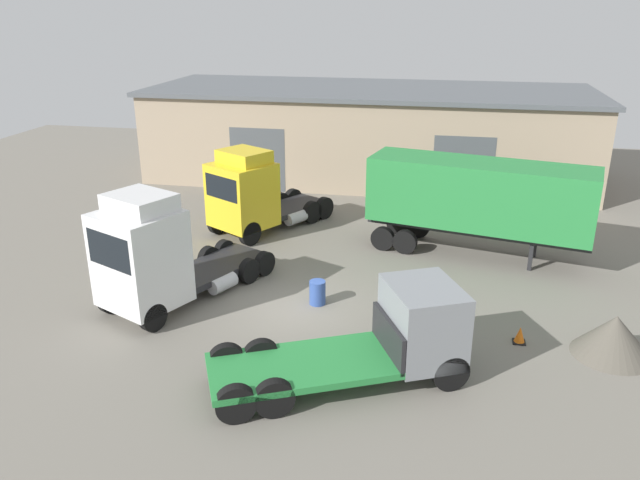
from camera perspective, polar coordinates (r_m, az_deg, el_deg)
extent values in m
plane|color=slate|center=(22.21, -1.95, -6.31)|extent=(60.00, 60.00, 0.00)
cube|color=tan|center=(38.90, 4.45, 9.60)|extent=(25.88, 9.36, 5.11)
cube|color=#565B60|center=(38.47, 4.56, 13.51)|extent=(26.38, 9.86, 0.25)
cube|color=#4C5156|center=(35.79, -5.71, 7.32)|extent=(3.20, 0.08, 3.60)
cube|color=#4C5156|center=(34.27, 12.94, 6.28)|extent=(3.20, 0.08, 3.60)
cube|color=silver|center=(21.79, -16.06, -1.62)|extent=(3.27, 3.22, 3.24)
cube|color=silver|center=(21.28, -16.15, 3.28)|extent=(2.61, 2.40, 0.60)
cube|color=black|center=(20.93, -18.72, -0.95)|extent=(1.94, 0.95, 1.17)
cube|color=#232326|center=(24.35, -9.60, -2.48)|extent=(3.60, 4.72, 0.24)
cylinder|color=#B2B2B7|center=(23.38, -8.89, -3.92)|extent=(0.97, 1.23, 0.56)
cylinder|color=black|center=(21.33, -15.03, -6.82)|extent=(0.68, 1.01, 0.97)
cylinder|color=black|center=(22.95, -18.54, -5.18)|extent=(0.68, 1.01, 0.97)
cylinder|color=black|center=(24.16, -6.50, -2.82)|extent=(0.68, 1.01, 0.97)
cylinder|color=black|center=(25.60, -10.15, -1.62)|extent=(0.68, 1.01, 0.97)
cylinder|color=black|center=(24.77, -5.10, -2.15)|extent=(0.68, 1.01, 0.97)
cylinder|color=black|center=(26.18, -8.74, -1.01)|extent=(0.68, 1.01, 0.97)
cube|color=#28843D|center=(26.79, 14.38, 4.09)|extent=(9.48, 4.43, 2.70)
cube|color=#232326|center=(27.23, 14.11, 1.13)|extent=(9.31, 3.70, 0.24)
cube|color=#232326|center=(27.96, 19.07, -0.36)|extent=(0.19, 0.19, 1.11)
cube|color=#232326|center=(26.47, 18.70, -1.51)|extent=(0.19, 0.19, 1.11)
cylinder|color=black|center=(29.02, 9.03, 1.26)|extent=(1.08, 0.52, 1.04)
cylinder|color=black|center=(27.03, 7.77, -0.17)|extent=(1.08, 0.52, 1.04)
cylinder|color=black|center=(29.28, 7.14, 1.53)|extent=(1.08, 0.52, 1.04)
cylinder|color=black|center=(27.30, 5.77, 0.14)|extent=(1.08, 0.52, 1.04)
cube|color=gray|center=(18.16, 9.37, -7.37)|extent=(2.75, 2.99, 2.20)
cube|color=black|center=(18.34, 12.10, -5.88)|extent=(0.95, 1.85, 0.88)
cube|color=#28843D|center=(17.65, -1.64, -11.43)|extent=(5.70, 4.40, 0.20)
cube|color=#232326|center=(17.98, 6.25, -8.84)|extent=(1.15, 2.21, 1.10)
cylinder|color=black|center=(19.69, 9.20, -8.63)|extent=(1.10, 0.74, 1.08)
cylinder|color=black|center=(18.07, 11.83, -11.75)|extent=(1.10, 0.74, 1.08)
cylinder|color=black|center=(18.47, -5.39, -10.57)|extent=(1.10, 0.74, 1.08)
cylinder|color=black|center=(16.73, -4.21, -14.24)|extent=(1.10, 0.74, 1.08)
cylinder|color=black|center=(18.38, -8.52, -10.90)|extent=(1.10, 0.74, 1.08)
cylinder|color=black|center=(16.63, -7.71, -14.64)|extent=(1.10, 0.74, 1.08)
cube|color=yellow|center=(28.56, -7.11, 4.14)|extent=(3.37, 3.34, 2.88)
cube|color=yellow|center=(28.24, -6.95, 7.57)|extent=(2.66, 2.52, 0.60)
cube|color=black|center=(27.68, -8.99, 4.74)|extent=(1.85, 1.14, 1.04)
cube|color=#232326|center=(30.91, -2.78, 3.02)|extent=(3.58, 4.15, 0.24)
cylinder|color=#B2B2B7|center=(29.89, -2.22, 2.05)|extent=(1.04, 1.23, 0.56)
cylinder|color=black|center=(27.85, -6.41, 0.60)|extent=(0.82, 1.10, 1.10)
cylinder|color=black|center=(29.45, -9.27, 1.60)|extent=(0.82, 1.10, 1.10)
cylinder|color=black|center=(30.50, -0.75, 2.56)|extent=(0.82, 1.10, 1.10)
cylinder|color=black|center=(31.97, -3.64, 3.39)|extent=(0.82, 1.10, 1.10)
cylinder|color=black|center=(31.14, 0.38, 2.95)|extent=(0.82, 1.10, 1.10)
cylinder|color=black|center=(32.57, -2.51, 3.75)|extent=(0.82, 1.10, 1.10)
cone|color=#565147|center=(21.18, 25.29, -7.91)|extent=(2.40, 2.40, 1.32)
cylinder|color=#33519E|center=(22.37, -0.23, -4.82)|extent=(0.58, 0.58, 0.88)
cube|color=black|center=(21.12, 17.73, -8.86)|extent=(0.40, 0.40, 0.04)
cone|color=orange|center=(21.00, 17.81, -8.25)|extent=(0.36, 0.36, 0.55)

